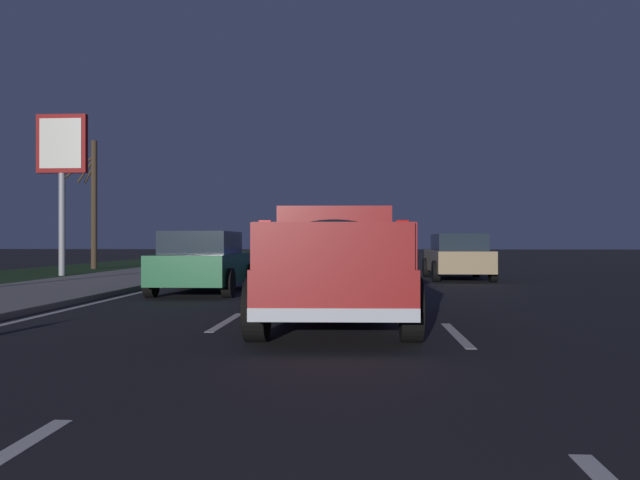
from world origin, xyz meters
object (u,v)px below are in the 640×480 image
(sedan_tan, at_px, (458,256))
(pickup_truck, at_px, (334,262))
(sedan_green, at_px, (204,262))
(sedan_red, at_px, (292,250))
(gas_price_sign, at_px, (62,156))
(bare_tree_far, at_px, (93,202))
(sedan_blue, at_px, (355,253))

(sedan_tan, bearing_deg, pickup_truck, 162.70)
(pickup_truck, relative_size, sedan_green, 1.24)
(sedan_red, bearing_deg, sedan_green, -179.60)
(sedan_tan, relative_size, gas_price_sign, 0.73)
(pickup_truck, distance_m, sedan_red, 28.41)
(sedan_green, bearing_deg, sedan_red, 0.40)
(sedan_green, xyz_separation_m, bare_tree_far, (13.29, 8.49, 2.34))
(pickup_truck, distance_m, bare_tree_far, 22.69)
(sedan_red, relative_size, gas_price_sign, 0.73)
(pickup_truck, distance_m, sedan_green, 6.83)
(sedan_green, bearing_deg, bare_tree_far, 32.58)
(pickup_truck, relative_size, gas_price_sign, 0.91)
(sedan_red, xyz_separation_m, sedan_tan, (-16.27, -7.39, 0.00))
(pickup_truck, height_order, gas_price_sign, gas_price_sign)
(sedan_red, height_order, sedan_green, same)
(sedan_blue, xyz_separation_m, gas_price_sign, (-4.85, 10.97, 3.71))
(sedan_blue, distance_m, gas_price_sign, 12.55)
(sedan_red, height_order, gas_price_sign, gas_price_sign)
(sedan_green, relative_size, sedan_blue, 1.00)
(sedan_tan, distance_m, sedan_blue, 7.19)
(sedan_red, distance_m, sedan_blue, 10.72)
(sedan_tan, xyz_separation_m, gas_price_sign, (1.43, 14.48, 3.71))
(sedan_green, bearing_deg, sedan_tan, -50.07)
(sedan_blue, bearing_deg, sedan_green, 163.19)
(sedan_green, bearing_deg, gas_price_sign, 44.03)
(sedan_blue, bearing_deg, bare_tree_far, 85.57)
(sedan_red, relative_size, sedan_blue, 1.00)
(gas_price_sign, bearing_deg, sedan_blue, -66.15)
(sedan_tan, distance_m, bare_tree_far, 17.47)
(pickup_truck, bearing_deg, sedan_red, 7.45)
(sedan_tan, relative_size, sedan_green, 1.00)
(sedan_red, bearing_deg, sedan_blue, -158.76)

